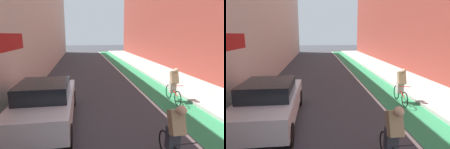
# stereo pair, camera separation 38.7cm
# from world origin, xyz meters

# --- Properties ---
(ground_plane) EXTENTS (88.04, 88.04, 0.00)m
(ground_plane) POSITION_xyz_m (0.00, 16.01, 0.00)
(ground_plane) COLOR #38383D
(bike_lane_paint) EXTENTS (1.60, 40.02, 0.00)m
(bike_lane_paint) POSITION_xyz_m (2.77, 18.01, 0.00)
(bike_lane_paint) COLOR #2D8451
(bike_lane_paint) RESTS_ON ground
(lane_divider_stripe) EXTENTS (0.12, 40.02, 0.00)m
(lane_divider_stripe) POSITION_xyz_m (1.87, 18.01, 0.00)
(lane_divider_stripe) COLOR white
(lane_divider_stripe) RESTS_ON ground
(sidewalk_right) EXTENTS (2.89, 40.02, 0.14)m
(sidewalk_right) POSITION_xyz_m (5.01, 18.01, 0.07)
(sidewalk_right) COLOR #A8A59E
(sidewalk_right) RESTS_ON ground
(building_facade_left) EXTENTS (4.15, 40.02, 10.13)m
(building_facade_left) POSITION_xyz_m (-5.37, 17.99, 5.06)
(building_facade_left) COLOR #B2ADA3
(building_facade_left) RESTS_ON ground
(building_facade_right) EXTENTS (2.40, 36.02, 11.76)m
(building_facade_right) POSITION_xyz_m (7.66, 20.01, 5.88)
(building_facade_right) COLOR brown
(building_facade_right) RESTS_ON ground
(parked_sedan_white) EXTENTS (1.86, 4.31, 1.53)m
(parked_sedan_white) POSITION_xyz_m (-2.52, 9.84, 0.78)
(parked_sedan_white) COLOR silver
(parked_sedan_white) RESTS_ON ground
(cyclist_mid) EXTENTS (0.48, 1.68, 1.60)m
(cyclist_mid) POSITION_xyz_m (0.78, 7.07, 0.84)
(cyclist_mid) COLOR black
(cyclist_mid) RESTS_ON ground
(cyclist_trailing) EXTENTS (0.48, 1.72, 1.62)m
(cyclist_trailing) POSITION_xyz_m (2.83, 11.24, 0.81)
(cyclist_trailing) COLOR black
(cyclist_trailing) RESTS_ON ground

